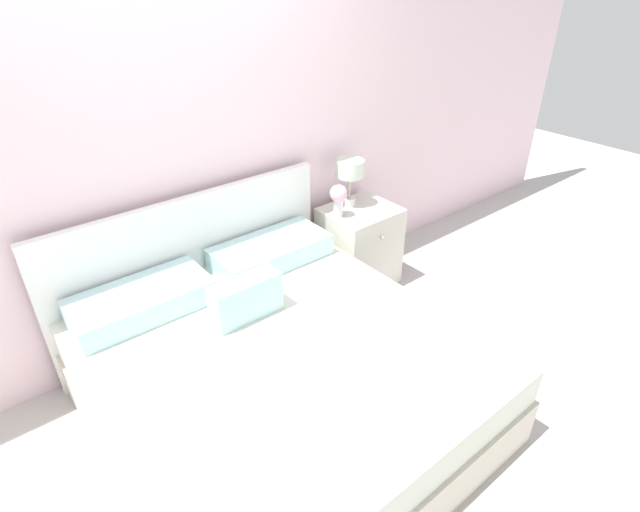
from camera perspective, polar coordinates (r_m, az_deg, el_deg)
ground_plane at (r=3.53m, az=-13.26°, el=-7.99°), size 12.00×12.00×0.00m
wall_back at (r=2.98m, az=-16.92°, el=12.66°), size 8.00×0.06×2.60m
bed at (r=2.76m, az=-5.30°, el=-12.77°), size 1.81×1.91×0.98m
nightstand at (r=3.75m, az=4.46°, el=1.09°), size 0.51×0.46×0.62m
table_lamp at (r=3.56m, az=3.44°, el=9.56°), size 0.20×0.20×0.34m
flower_vase at (r=3.43m, az=2.15°, el=6.75°), size 0.12×0.12×0.23m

